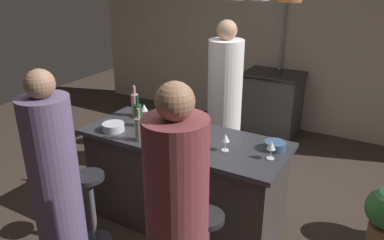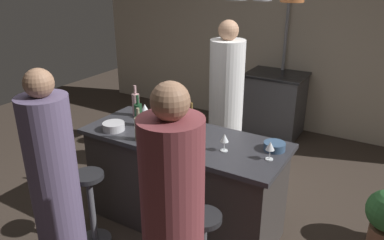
{
  "view_description": "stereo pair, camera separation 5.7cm",
  "coord_description": "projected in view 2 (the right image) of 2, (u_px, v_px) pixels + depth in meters",
  "views": [
    {
      "loc": [
        1.52,
        -2.51,
        2.24
      ],
      "look_at": [
        0.0,
        0.15,
        1.0
      ],
      "focal_mm": 35.09,
      "sensor_mm": 36.0,
      "label": 1
    },
    {
      "loc": [
        1.57,
        -2.48,
        2.24
      ],
      "look_at": [
        0.0,
        0.15,
        1.0
      ],
      "focal_mm": 35.09,
      "sensor_mm": 36.0,
      "label": 2
    }
  ],
  "objects": [
    {
      "name": "guest_left",
      "position": [
        55.0,
        187.0,
        2.72
      ],
      "size": [
        0.35,
        0.35,
        1.65
      ],
      "color": "#594C6B",
      "rests_on": "ground_plane"
    },
    {
      "name": "kitchen_island",
      "position": [
        184.0,
        181.0,
        3.39
      ],
      "size": [
        1.8,
        0.72,
        0.9
      ],
      "color": "#332D2B",
      "rests_on": "ground_plane"
    },
    {
      "name": "guest_right",
      "position": [
        173.0,
        233.0,
        2.2
      ],
      "size": [
        0.36,
        0.36,
        1.73
      ],
      "color": "brown",
      "rests_on": "ground_plane"
    },
    {
      "name": "pepper_mill",
      "position": [
        195.0,
        145.0,
        2.83
      ],
      "size": [
        0.05,
        0.05,
        0.21
      ],
      "primitive_type": "cylinder",
      "color": "#382319",
      "rests_on": "kitchen_island"
    },
    {
      "name": "wine_bottle_amber",
      "position": [
        191.0,
        124.0,
        3.19
      ],
      "size": [
        0.07,
        0.07,
        0.3
      ],
      "color": "brown",
      "rests_on": "kitchen_island"
    },
    {
      "name": "chef",
      "position": [
        226.0,
        108.0,
        4.12
      ],
      "size": [
        0.37,
        0.37,
        1.76
      ],
      "color": "white",
      "rests_on": "ground_plane"
    },
    {
      "name": "overhead_pot_rack",
      "position": [
        270.0,
        16.0,
        4.51
      ],
      "size": [
        0.92,
        1.27,
        2.17
      ],
      "color": "gray",
      "rests_on": "ground_plane"
    },
    {
      "name": "wine_bottle_white",
      "position": [
        139.0,
        128.0,
        3.12
      ],
      "size": [
        0.07,
        0.07,
        0.29
      ],
      "color": "gray",
      "rests_on": "kitchen_island"
    },
    {
      "name": "mixing_bowl_blue",
      "position": [
        274.0,
        146.0,
        2.98
      ],
      "size": [
        0.17,
        0.17,
        0.06
      ],
      "primitive_type": "cylinder",
      "color": "#334C6B",
      "rests_on": "kitchen_island"
    },
    {
      "name": "wine_glass_near_right_guest",
      "position": [
        270.0,
        147.0,
        2.8
      ],
      "size": [
        0.07,
        0.07,
        0.15
      ],
      "color": "silver",
      "rests_on": "kitchen_island"
    },
    {
      "name": "wine_bottle_green",
      "position": [
        138.0,
        114.0,
        3.41
      ],
      "size": [
        0.07,
        0.07,
        0.29
      ],
      "color": "#193D23",
      "rests_on": "kitchen_island"
    },
    {
      "name": "mixing_bowl_steel",
      "position": [
        114.0,
        126.0,
        3.34
      ],
      "size": [
        0.2,
        0.2,
        0.07
      ],
      "primitive_type": "cylinder",
      "color": "#B7B7BC",
      "rests_on": "kitchen_island"
    },
    {
      "name": "back_wall",
      "position": [
        289.0,
        39.0,
        5.35
      ],
      "size": [
        6.4,
        0.16,
        2.6
      ],
      "primitive_type": "cube",
      "color": "#BCAD99",
      "rests_on": "ground_plane"
    },
    {
      "name": "wine_glass_near_left_guest",
      "position": [
        224.0,
        139.0,
        2.93
      ],
      "size": [
        0.07,
        0.07,
        0.15
      ],
      "color": "silver",
      "rests_on": "kitchen_island"
    },
    {
      "name": "cutting_board",
      "position": [
        179.0,
        124.0,
        3.45
      ],
      "size": [
        0.32,
        0.22,
        0.02
      ],
      "primitive_type": "cube",
      "color": "#997047",
      "rests_on": "kitchen_island"
    },
    {
      "name": "wine_bottle_rose",
      "position": [
        136.0,
        104.0,
        3.64
      ],
      "size": [
        0.07,
        0.07,
        0.31
      ],
      "color": "#B78C8E",
      "rests_on": "kitchen_island"
    },
    {
      "name": "bar_stool_left",
      "position": [
        91.0,
        205.0,
        3.18
      ],
      "size": [
        0.28,
        0.28,
        0.68
      ],
      "color": "#4C4C51",
      "rests_on": "ground_plane"
    },
    {
      "name": "wine_glass_by_chef",
      "position": [
        145.0,
        108.0,
        3.58
      ],
      "size": [
        0.07,
        0.07,
        0.15
      ],
      "color": "silver",
      "rests_on": "kitchen_island"
    },
    {
      "name": "ground_plane",
      "position": [
        184.0,
        222.0,
        3.56
      ],
      "size": [
        9.0,
        9.0,
        0.0
      ],
      "primitive_type": "plane",
      "color": "#382D26"
    },
    {
      "name": "stove_range",
      "position": [
        274.0,
        104.0,
        5.35
      ],
      "size": [
        0.8,
        0.64,
        0.89
      ],
      "color": "#47474C",
      "rests_on": "ground_plane"
    }
  ]
}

